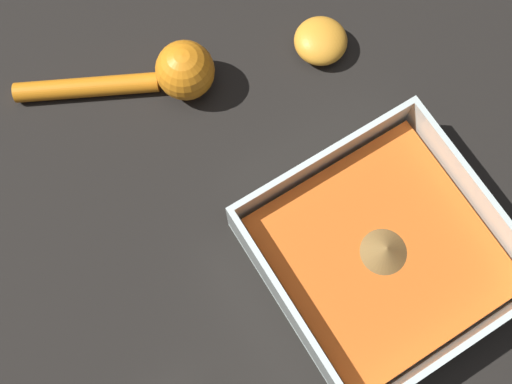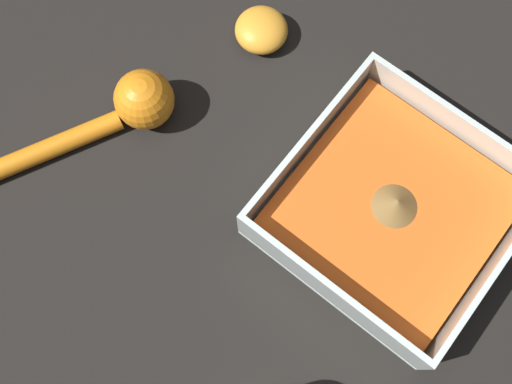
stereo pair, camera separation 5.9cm
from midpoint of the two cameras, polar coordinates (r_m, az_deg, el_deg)
name	(u,v)px [view 1 (the left image)]	position (r m, az deg, el deg)	size (l,w,h in m)	color
ground_plane	(370,287)	(0.62, 13.53, -9.25)	(4.00, 4.00, 0.00)	black
square_dish	(380,255)	(0.61, 14.49, -6.29)	(0.22, 0.22, 0.07)	silver
lemon_squeezer	(163,74)	(0.65, -6.30, 10.68)	(0.13, 0.20, 0.06)	orange
lemon_half	(321,41)	(0.68, 8.69, 13.67)	(0.06, 0.06, 0.03)	orange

